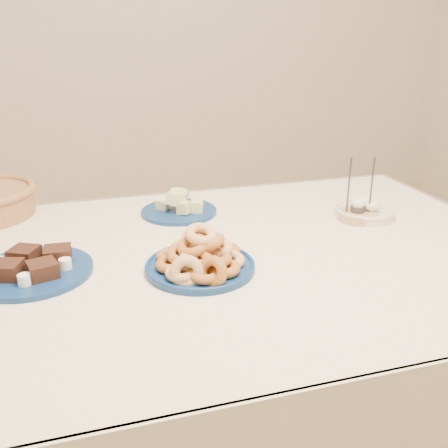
% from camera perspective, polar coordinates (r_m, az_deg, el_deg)
% --- Properties ---
extents(dining_table, '(1.71, 1.11, 0.75)m').
position_cam_1_polar(dining_table, '(1.35, -0.61, -7.43)').
color(dining_table, brown).
rests_on(dining_table, ground).
extents(donut_platter, '(0.35, 0.35, 0.12)m').
position_cam_1_polar(donut_platter, '(1.20, -2.75, -4.02)').
color(donut_platter, navy).
rests_on(donut_platter, dining_table).
extents(melon_plate, '(0.32, 0.32, 0.08)m').
position_cam_1_polar(melon_plate, '(1.58, -5.17, 2.07)').
color(melon_plate, navy).
rests_on(melon_plate, dining_table).
extents(brownie_plate, '(0.31, 0.31, 0.05)m').
position_cam_1_polar(brownie_plate, '(1.27, -21.05, -4.75)').
color(brownie_plate, navy).
rests_on(brownie_plate, dining_table).
extents(candle_holder, '(0.15, 0.15, 0.20)m').
position_cam_1_polar(candle_holder, '(1.58, 14.99, 1.07)').
color(candle_holder, tan).
rests_on(candle_holder, dining_table).
extents(egg_bowl, '(0.25, 0.25, 0.06)m').
position_cam_1_polar(egg_bowl, '(1.61, 15.73, 1.46)').
color(egg_bowl, beige).
rests_on(egg_bowl, dining_table).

